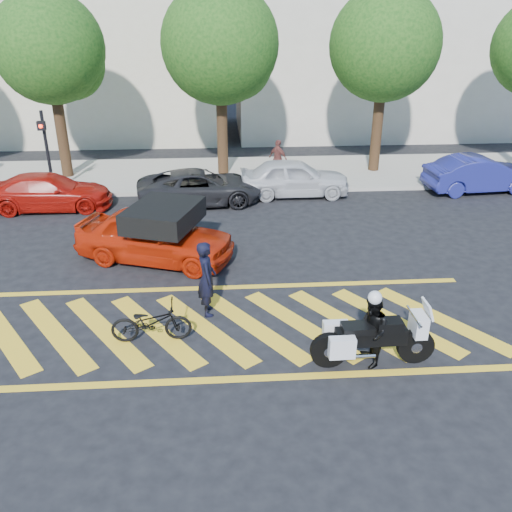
{
  "coord_description": "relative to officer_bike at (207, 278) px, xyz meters",
  "views": [
    {
      "loc": [
        -0.15,
        -10.48,
        6.64
      ],
      "look_at": [
        0.68,
        1.53,
        1.05
      ],
      "focal_mm": 38.0,
      "sensor_mm": 36.0,
      "label": 1
    }
  ],
  "objects": [
    {
      "name": "tree_center",
      "position": [
        0.65,
        11.39,
        4.19
      ],
      "size": [
        4.6,
        4.6,
        7.56
      ],
      "color": "black",
      "rests_on": "ground"
    },
    {
      "name": "parked_mid_left",
      "position": [
        -0.38,
        7.85,
        -0.29
      ],
      "size": [
        4.68,
        2.56,
        1.24
      ],
      "primitive_type": "imported",
      "rotation": [
        0.0,
        0.0,
        1.68
      ],
      "color": "black",
      "rests_on": "ground"
    },
    {
      "name": "crosswalk",
      "position": [
        0.48,
        -0.67,
        -0.91
      ],
      "size": [
        12.33,
        4.0,
        0.01
      ],
      "color": "yellow",
      "rests_on": "ground"
    },
    {
      "name": "bicycle",
      "position": [
        -1.19,
        -1.08,
        -0.46
      ],
      "size": [
        1.74,
        0.65,
        0.9
      ],
      "primitive_type": "imported",
      "rotation": [
        0.0,
        0.0,
        1.6
      ],
      "color": "black",
      "rests_on": "ground"
    },
    {
      "name": "parked_mid_right",
      "position": [
        3.18,
        8.53,
        -0.2
      ],
      "size": [
        4.15,
        1.68,
        1.41
      ],
      "primitive_type": "imported",
      "rotation": [
        0.0,
        0.0,
        1.57
      ],
      "color": "silver",
      "rests_on": "ground"
    },
    {
      "name": "building_left",
      "position": [
        -7.48,
        20.33,
        4.09
      ],
      "size": [
        16.0,
        8.0,
        10.0
      ],
      "primitive_type": "cube",
      "color": "beige",
      "rests_on": "ground"
    },
    {
      "name": "parked_left",
      "position": [
        -5.68,
        7.64,
        -0.28
      ],
      "size": [
        4.37,
        1.88,
        1.25
      ],
      "primitive_type": "imported",
      "rotation": [
        0.0,
        0.0,
        1.6
      ],
      "color": "#A5110A",
      "rests_on": "ground"
    },
    {
      "name": "building_right",
      "position": [
        9.52,
        20.33,
        4.59
      ],
      "size": [
        16.0,
        8.0,
        11.0
      ],
      "primitive_type": "cube",
      "color": "beige",
      "rests_on": "ground"
    },
    {
      "name": "sidewalk",
      "position": [
        0.52,
        11.33,
        -0.84
      ],
      "size": [
        60.0,
        5.0,
        0.15
      ],
      "primitive_type": "cube",
      "color": "#9E998E",
      "rests_on": "ground"
    },
    {
      "name": "red_convertible",
      "position": [
        -1.5,
        3.03,
        -0.15
      ],
      "size": [
        4.78,
        3.14,
        1.51
      ],
      "primitive_type": "imported",
      "rotation": [
        0.0,
        0.0,
        1.24
      ],
      "color": "#BB2108",
      "rests_on": "ground"
    },
    {
      "name": "signal_pole",
      "position": [
        -5.98,
        9.06,
        1.01
      ],
      "size": [
        0.28,
        0.43,
        3.2
      ],
      "color": "black",
      "rests_on": "ground"
    },
    {
      "name": "officer_moto",
      "position": [
        3.28,
        -2.25,
        -0.14
      ],
      "size": [
        0.6,
        0.76,
        1.55
      ],
      "primitive_type": "imported",
      "rotation": [
        0.0,
        0.0,
        -1.56
      ],
      "color": "black",
      "rests_on": "ground"
    },
    {
      "name": "tree_left",
      "position": [
        -5.85,
        11.39,
        4.08
      ],
      "size": [
        4.2,
        4.2,
        7.26
      ],
      "color": "black",
      "rests_on": "ground"
    },
    {
      "name": "pedestrian_right",
      "position": [
        2.78,
        10.59,
        -0.0
      ],
      "size": [
        0.9,
        0.89,
        1.52
      ],
      "primitive_type": "imported",
      "rotation": [
        0.0,
        0.0,
        2.37
      ],
      "color": "brown",
      "rests_on": "sidewalk"
    },
    {
      "name": "parked_right",
      "position": [
        10.42,
        8.53,
        -0.22
      ],
      "size": [
        4.33,
        1.83,
        1.39
      ],
      "primitive_type": "imported",
      "rotation": [
        0.0,
        0.0,
        1.66
      ],
      "color": "navy",
      "rests_on": "ground"
    },
    {
      "name": "ground",
      "position": [
        0.52,
        -0.67,
        -0.91
      ],
      "size": [
        90.0,
        90.0,
        0.0
      ],
      "primitive_type": "plane",
      "color": "black",
      "rests_on": "ground"
    },
    {
      "name": "police_motorcycle",
      "position": [
        3.29,
        -2.25,
        -0.3
      ],
      "size": [
        2.53,
        0.81,
        1.12
      ],
      "rotation": [
        0.0,
        0.0,
        0.02
      ],
      "color": "black",
      "rests_on": "ground"
    },
    {
      "name": "tree_right",
      "position": [
        7.15,
        11.39,
        4.14
      ],
      "size": [
        4.4,
        4.4,
        7.41
      ],
      "color": "black",
      "rests_on": "ground"
    },
    {
      "name": "officer_bike",
      "position": [
        0.0,
        0.0,
        0.0
      ],
      "size": [
        0.5,
        0.71,
        1.82
      ],
      "primitive_type": "imported",
      "rotation": [
        0.0,
        0.0,
        1.68
      ],
      "color": "black",
      "rests_on": "ground"
    }
  ]
}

